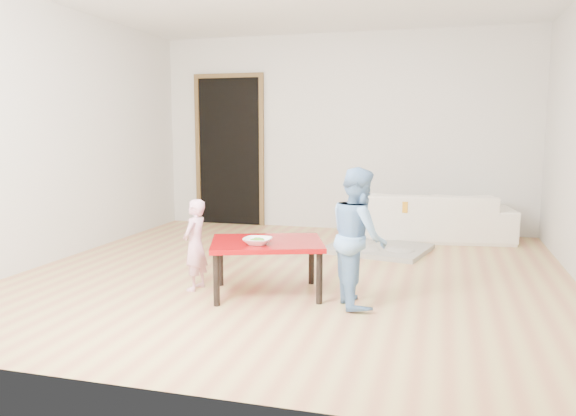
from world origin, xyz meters
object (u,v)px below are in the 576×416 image
at_px(sofa, 428,216).
at_px(basin, 298,244).
at_px(red_table, 267,268).
at_px(child_pink, 195,245).
at_px(child_blue, 359,237).
at_px(bowl, 257,241).

distance_m(sofa, basin, 1.73).
height_order(red_table, child_pink, child_pink).
relative_size(child_pink, child_blue, 0.72).
relative_size(red_table, basin, 2.43).
bearing_deg(child_blue, child_pink, 65.65).
distance_m(child_pink, basin, 1.86).
height_order(red_table, child_blue, child_blue).
height_order(sofa, bowl, sofa).
xyz_separation_m(red_table, child_pink, (-0.62, -0.03, 0.16)).
bearing_deg(basin, child_pink, -103.83).
bearing_deg(sofa, child_blue, 73.21).
height_order(red_table, basin, red_table).
relative_size(bowl, child_blue, 0.21).
distance_m(sofa, child_blue, 2.87).
relative_size(sofa, bowl, 8.91).
xyz_separation_m(sofa, child_blue, (-0.44, -2.82, 0.24)).
bearing_deg(child_blue, basin, 4.89).
height_order(child_pink, child_blue, child_blue).
bearing_deg(child_blue, sofa, -31.51).
relative_size(sofa, basin, 5.38).
bearing_deg(bowl, red_table, 80.58).
distance_m(sofa, bowl, 3.16).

